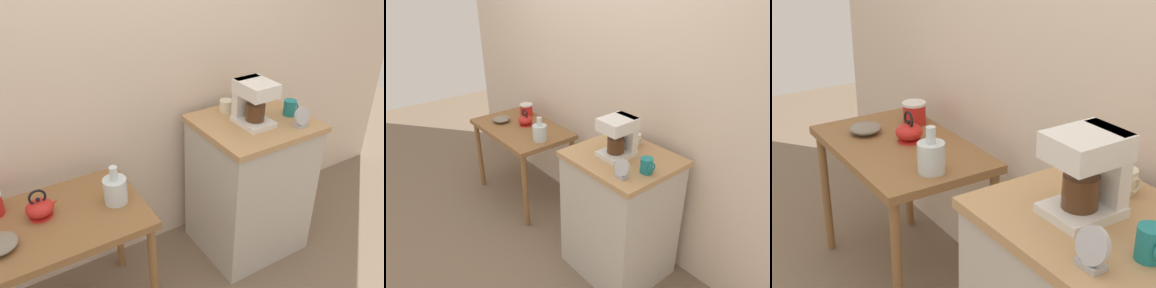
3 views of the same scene
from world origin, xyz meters
TOP-DOWN VIEW (x-y plane):
  - ground_plane at (0.00, 0.00)m, footprint 8.00×8.00m
  - back_wall at (0.10, 0.38)m, footprint 4.40×0.10m
  - wooden_table at (-0.63, -0.04)m, footprint 0.93×0.58m
  - kitchen_counter at (0.62, -0.02)m, footprint 0.67×0.59m
  - bowl_stoneware at (-0.84, -0.13)m, footprint 0.16×0.16m
  - teakettle at (-0.64, 0.01)m, footprint 0.16×0.13m
  - glass_carafe_vase at (-0.28, -0.07)m, footprint 0.12×0.12m
  - canister_enamel at (-0.84, 0.14)m, footprint 0.12×0.12m
  - coffee_maker at (0.59, -0.03)m, footprint 0.18×0.22m
  - mug_dark_teal at (0.86, -0.07)m, footprint 0.08×0.08m
  - mug_small_cream at (0.55, 0.17)m, footprint 0.09×0.08m
  - table_clock at (0.81, -0.22)m, footprint 0.10×0.05m

SIDE VIEW (x-z plane):
  - ground_plane at x=0.00m, z-range 0.00..0.00m
  - kitchen_counter at x=0.62m, z-range 0.00..0.93m
  - wooden_table at x=-0.63m, z-range 0.27..1.00m
  - bowl_stoneware at x=-0.84m, z-range 0.73..0.78m
  - teakettle at x=-0.64m, z-range 0.70..0.85m
  - canister_enamel at x=-0.84m, z-range 0.73..0.84m
  - glass_carafe_vase at x=-0.28m, z-range 0.69..0.90m
  - mug_small_cream at x=0.55m, z-range 0.93..1.01m
  - mug_dark_teal at x=0.86m, z-range 0.93..1.03m
  - table_clock at x=0.81m, z-range 0.92..1.04m
  - coffee_maker at x=0.59m, z-range 0.94..1.20m
  - back_wall at x=0.10m, z-range 0.00..2.80m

